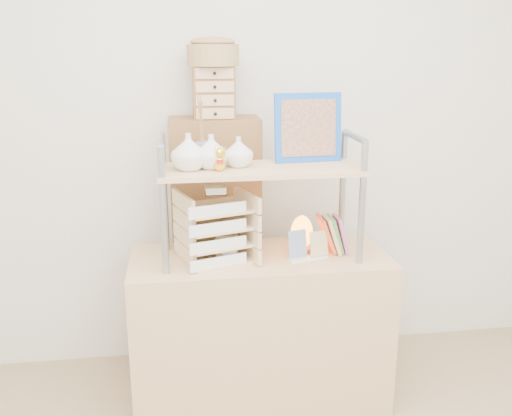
{
  "coord_description": "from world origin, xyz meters",
  "views": [
    {
      "loc": [
        -0.37,
        -1.26,
        1.69
      ],
      "look_at": [
        -0.02,
        1.2,
        0.98
      ],
      "focal_mm": 40.0,
      "sensor_mm": 36.0,
      "label": 1
    }
  ],
  "objects_px": {
    "desk": "(260,329)",
    "letter_tray": "(216,231)",
    "salt_lamp": "(302,233)",
    "cabinet": "(217,246)"
  },
  "relations": [
    {
      "from": "letter_tray",
      "to": "salt_lamp",
      "type": "height_order",
      "value": "letter_tray"
    },
    {
      "from": "desk",
      "to": "cabinet",
      "type": "xyz_separation_m",
      "value": [
        -0.18,
        0.37,
        0.3
      ]
    },
    {
      "from": "desk",
      "to": "salt_lamp",
      "type": "bearing_deg",
      "value": 9.6
    },
    {
      "from": "desk",
      "to": "cabinet",
      "type": "bearing_deg",
      "value": 115.39
    },
    {
      "from": "cabinet",
      "to": "salt_lamp",
      "type": "bearing_deg",
      "value": -41.24
    },
    {
      "from": "letter_tray",
      "to": "salt_lamp",
      "type": "relative_size",
      "value": 1.99
    },
    {
      "from": "letter_tray",
      "to": "salt_lamp",
      "type": "bearing_deg",
      "value": 8.38
    },
    {
      "from": "salt_lamp",
      "to": "cabinet",
      "type": "bearing_deg",
      "value": 138.52
    },
    {
      "from": "desk",
      "to": "letter_tray",
      "type": "bearing_deg",
      "value": -172.84
    },
    {
      "from": "desk",
      "to": "cabinet",
      "type": "height_order",
      "value": "cabinet"
    }
  ]
}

